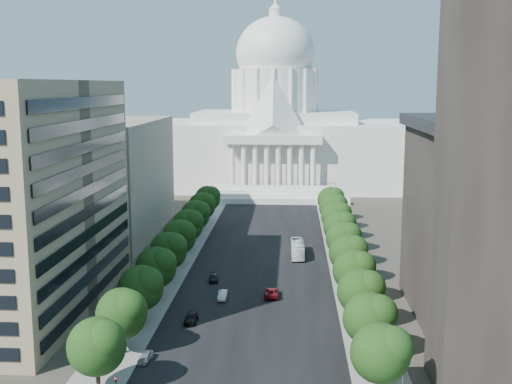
% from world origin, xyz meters
% --- Properties ---
extents(road_asphalt, '(30.00, 260.00, 0.01)m').
position_xyz_m(road_asphalt, '(0.00, 90.00, 0.00)').
color(road_asphalt, black).
rests_on(road_asphalt, ground).
extents(sidewalk_left, '(8.00, 260.00, 0.02)m').
position_xyz_m(sidewalk_left, '(-19.00, 90.00, 0.00)').
color(sidewalk_left, gray).
rests_on(sidewalk_left, ground).
extents(sidewalk_right, '(8.00, 260.00, 0.02)m').
position_xyz_m(sidewalk_right, '(19.00, 90.00, 0.00)').
color(sidewalk_right, gray).
rests_on(sidewalk_right, ground).
extents(capitol, '(120.00, 56.00, 73.00)m').
position_xyz_m(capitol, '(0.00, 184.89, 20.01)').
color(capitol, white).
rests_on(capitol, ground).
extents(office_block_left_far, '(38.00, 52.00, 30.00)m').
position_xyz_m(office_block_left_far, '(-48.00, 100.00, 15.00)').
color(office_block_left_far, gray).
rests_on(office_block_left_far, ground).
extents(tree_l_a, '(7.79, 7.60, 9.97)m').
position_xyz_m(tree_l_a, '(-17.66, 11.81, 6.45)').
color(tree_l_a, '#33261C').
rests_on(tree_l_a, ground).
extents(tree_l_b, '(7.79, 7.60, 9.97)m').
position_xyz_m(tree_l_b, '(-17.66, 23.81, 6.45)').
color(tree_l_b, '#33261C').
rests_on(tree_l_b, ground).
extents(tree_l_c, '(7.79, 7.60, 9.97)m').
position_xyz_m(tree_l_c, '(-17.66, 35.81, 6.45)').
color(tree_l_c, '#33261C').
rests_on(tree_l_c, ground).
extents(tree_l_d, '(7.79, 7.60, 9.97)m').
position_xyz_m(tree_l_d, '(-17.66, 47.81, 6.45)').
color(tree_l_d, '#33261C').
rests_on(tree_l_d, ground).
extents(tree_l_e, '(7.79, 7.60, 9.97)m').
position_xyz_m(tree_l_e, '(-17.66, 59.81, 6.45)').
color(tree_l_e, '#33261C').
rests_on(tree_l_e, ground).
extents(tree_l_f, '(7.79, 7.60, 9.97)m').
position_xyz_m(tree_l_f, '(-17.66, 71.81, 6.45)').
color(tree_l_f, '#33261C').
rests_on(tree_l_f, ground).
extents(tree_l_g, '(7.79, 7.60, 9.97)m').
position_xyz_m(tree_l_g, '(-17.66, 83.81, 6.45)').
color(tree_l_g, '#33261C').
rests_on(tree_l_g, ground).
extents(tree_l_h, '(7.79, 7.60, 9.97)m').
position_xyz_m(tree_l_h, '(-17.66, 95.81, 6.45)').
color(tree_l_h, '#33261C').
rests_on(tree_l_h, ground).
extents(tree_l_i, '(7.79, 7.60, 9.97)m').
position_xyz_m(tree_l_i, '(-17.66, 107.81, 6.45)').
color(tree_l_i, '#33261C').
rests_on(tree_l_i, ground).
extents(tree_l_j, '(7.79, 7.60, 9.97)m').
position_xyz_m(tree_l_j, '(-17.66, 119.81, 6.45)').
color(tree_l_j, '#33261C').
rests_on(tree_l_j, ground).
extents(tree_r_a, '(7.79, 7.60, 9.97)m').
position_xyz_m(tree_r_a, '(18.34, 11.81, 6.45)').
color(tree_r_a, '#33261C').
rests_on(tree_r_a, ground).
extents(tree_r_b, '(7.79, 7.60, 9.97)m').
position_xyz_m(tree_r_b, '(18.34, 23.81, 6.45)').
color(tree_r_b, '#33261C').
rests_on(tree_r_b, ground).
extents(tree_r_c, '(7.79, 7.60, 9.97)m').
position_xyz_m(tree_r_c, '(18.34, 35.81, 6.45)').
color(tree_r_c, '#33261C').
rests_on(tree_r_c, ground).
extents(tree_r_d, '(7.79, 7.60, 9.97)m').
position_xyz_m(tree_r_d, '(18.34, 47.81, 6.45)').
color(tree_r_d, '#33261C').
rests_on(tree_r_d, ground).
extents(tree_r_e, '(7.79, 7.60, 9.97)m').
position_xyz_m(tree_r_e, '(18.34, 59.81, 6.45)').
color(tree_r_e, '#33261C').
rests_on(tree_r_e, ground).
extents(tree_r_f, '(7.79, 7.60, 9.97)m').
position_xyz_m(tree_r_f, '(18.34, 71.81, 6.45)').
color(tree_r_f, '#33261C').
rests_on(tree_r_f, ground).
extents(tree_r_g, '(7.79, 7.60, 9.97)m').
position_xyz_m(tree_r_g, '(18.34, 83.81, 6.45)').
color(tree_r_g, '#33261C').
rests_on(tree_r_g, ground).
extents(tree_r_h, '(7.79, 7.60, 9.97)m').
position_xyz_m(tree_r_h, '(18.34, 95.81, 6.45)').
color(tree_r_h, '#33261C').
rests_on(tree_r_h, ground).
extents(tree_r_i, '(7.79, 7.60, 9.97)m').
position_xyz_m(tree_r_i, '(18.34, 107.81, 6.45)').
color(tree_r_i, '#33261C').
rests_on(tree_r_i, ground).
extents(tree_r_j, '(7.79, 7.60, 9.97)m').
position_xyz_m(tree_r_j, '(18.34, 119.81, 6.45)').
color(tree_r_j, '#33261C').
rests_on(tree_r_j, ground).
extents(traffic_signal_left, '(0.18, 0.49, 4.30)m').
position_xyz_m(traffic_signal_left, '(-14.50, 7.99, 3.09)').
color(traffic_signal_left, black).
rests_on(traffic_signal_left, ground).
extents(streetlight_a, '(2.61, 0.44, 9.00)m').
position_xyz_m(streetlight_a, '(19.90, 10.00, 5.82)').
color(streetlight_a, gray).
rests_on(streetlight_a, ground).
extents(streetlight_b, '(2.61, 0.44, 9.00)m').
position_xyz_m(streetlight_b, '(19.90, 35.00, 5.82)').
color(streetlight_b, gray).
rests_on(streetlight_b, ground).
extents(streetlight_c, '(2.61, 0.44, 9.00)m').
position_xyz_m(streetlight_c, '(19.90, 60.00, 5.82)').
color(streetlight_c, gray).
rests_on(streetlight_c, ground).
extents(streetlight_d, '(2.61, 0.44, 9.00)m').
position_xyz_m(streetlight_d, '(19.90, 85.00, 5.82)').
color(streetlight_d, gray).
rests_on(streetlight_d, ground).
extents(streetlight_e, '(2.61, 0.44, 9.00)m').
position_xyz_m(streetlight_e, '(19.90, 110.00, 5.82)').
color(streetlight_e, gray).
rests_on(streetlight_e, ground).
extents(streetlight_f, '(2.61, 0.44, 9.00)m').
position_xyz_m(streetlight_f, '(19.90, 135.00, 5.82)').
color(streetlight_f, gray).
rests_on(streetlight_f, ground).
extents(car_dark_a, '(2.10, 4.89, 1.64)m').
position_xyz_m(car_dark_a, '(-9.82, 36.99, 0.82)').
color(car_dark_a, black).
rests_on(car_dark_a, ground).
extents(car_silver, '(1.65, 4.65, 1.53)m').
position_xyz_m(car_silver, '(-5.82, 48.92, 0.77)').
color(car_silver, '#B8B9C0').
rests_on(car_silver, ground).
extents(car_red, '(2.80, 5.84, 1.61)m').
position_xyz_m(car_red, '(3.16, 50.84, 0.80)').
color(car_red, maroon).
rests_on(car_red, ground).
extents(car_dark_b, '(2.34, 4.70, 1.31)m').
position_xyz_m(car_dark_b, '(-8.85, 59.74, 0.66)').
color(car_dark_b, black).
rests_on(car_dark_b, ground).
extents(car_parked, '(1.92, 3.99, 1.31)m').
position_xyz_m(car_parked, '(-14.00, 21.34, 0.66)').
color(car_parked, '#ABACB3').
rests_on(car_parked, ground).
extents(city_bus, '(3.06, 12.34, 3.43)m').
position_xyz_m(city_bus, '(8.24, 80.01, 1.71)').
color(city_bus, white).
rests_on(city_bus, ground).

